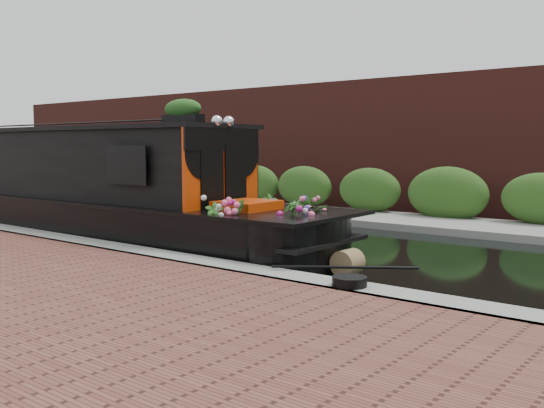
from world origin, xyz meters
The scene contains 8 objects.
ground centered at (0.00, 0.00, 0.00)m, with size 80.00×80.00×0.00m, color black.
near_bank_coping centered at (0.00, -3.30, 0.00)m, with size 40.00×0.60×0.50m, color gray.
far_bank_path centered at (0.00, 4.20, 0.00)m, with size 40.00×2.40×0.34m, color gray.
far_hedge centered at (0.00, 5.10, 0.00)m, with size 40.00×1.10×2.80m, color #2E541C.
far_brick_wall centered at (0.00, 7.20, 0.00)m, with size 40.00×1.00×8.00m, color #56231D.
narrowboat centered at (-3.55, -1.84, 0.91)m, with size 13.06×2.51×3.08m.
rope_fender centered at (3.51, -1.84, 0.20)m, with size 0.40×0.40×0.39m, color olive.
coiled_mooring_rope centered at (4.46, -3.35, 0.31)m, with size 0.43×0.43×0.12m, color black.
Camera 1 is at (8.27, -9.66, 1.97)m, focal length 40.00 mm.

